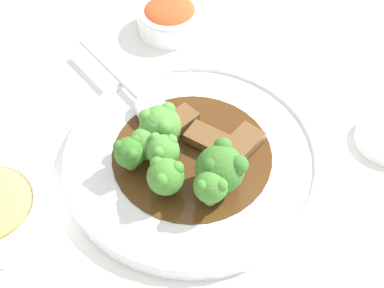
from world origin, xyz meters
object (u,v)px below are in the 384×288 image
broccoli_floret_1 (163,150)px  broccoli_floret_2 (129,152)px  beef_strip_0 (240,145)px  serving_spoon (145,103)px  beef_strip_2 (209,139)px  beef_strip_1 (177,123)px  broccoli_floret_0 (224,166)px  broccoli_floret_3 (211,186)px  broccoli_floret_4 (165,176)px  side_bowl_kimchi (169,17)px  main_plate (192,157)px  broccoli_floret_6 (145,143)px  broccoli_floret_5 (160,125)px

broccoli_floret_1 → broccoli_floret_2: size_ratio=1.11×
beef_strip_0 → broccoli_floret_2: 0.13m
serving_spoon → beef_strip_2: bearing=110.5°
beef_strip_1 → broccoli_floret_2: bearing=16.1°
broccoli_floret_0 → broccoli_floret_3: size_ratio=1.16×
broccoli_floret_3 → broccoli_floret_4: bearing=-50.8°
broccoli_floret_1 → side_bowl_kimchi: 0.26m
main_plate → broccoli_floret_1: size_ratio=6.30×
serving_spoon → side_bowl_kimchi: side_bowl_kimchi is taller
beef_strip_0 → side_bowl_kimchi: bearing=-103.1°
broccoli_floret_6 → side_bowl_kimchi: broccoli_floret_6 is taller
broccoli_floret_1 → broccoli_floret_5: broccoli_floret_5 is taller
beef_strip_0 → side_bowl_kimchi: size_ratio=0.71×
broccoli_floret_2 → broccoli_floret_4: (-0.02, 0.05, 0.00)m
broccoli_floret_1 → broccoli_floret_4: 0.03m
broccoli_floret_3 → broccoli_floret_4: broccoli_floret_3 is taller
broccoli_floret_5 → side_bowl_kimchi: 0.23m
beef_strip_0 → beef_strip_2: size_ratio=1.05×
serving_spoon → broccoli_floret_0: bearing=95.4°
broccoli_floret_2 → broccoli_floret_5: (-0.05, -0.01, 0.00)m
beef_strip_1 → main_plate: bearing=80.7°
broccoli_floret_1 → broccoli_floret_2: (0.03, -0.02, -0.00)m
broccoli_floret_1 → broccoli_floret_5: size_ratio=0.89×
beef_strip_2 → side_bowl_kimchi: side_bowl_kimchi is taller
broccoli_floret_4 → broccoli_floret_5: size_ratio=0.85×
broccoli_floret_1 → side_bowl_kimchi: bearing=-123.4°
main_plate → broccoli_floret_6: 0.06m
broccoli_floret_1 → broccoli_floret_3: 0.07m
beef_strip_0 → side_bowl_kimchi: side_bowl_kimchi is taller
broccoli_floret_4 → beef_strip_2: bearing=-158.6°
broccoli_floret_2 → broccoli_floret_0: bearing=134.4°
broccoli_floret_1 → broccoli_floret_6: bearing=-69.7°
broccoli_floret_6 → serving_spoon: bearing=-119.5°
beef_strip_0 → broccoli_floret_4: 0.10m
broccoli_floret_2 → beef_strip_1: bearing=-163.9°
beef_strip_0 → side_bowl_kimchi: 0.25m
broccoli_floret_1 → beef_strip_1: bearing=-137.0°
broccoli_floret_6 → broccoli_floret_2: bearing=9.3°
beef_strip_0 → broccoli_floret_4: broccoli_floret_4 is taller
broccoli_floret_4 → main_plate: bearing=-151.7°
main_plate → beef_strip_1: bearing=-99.3°
beef_strip_0 → broccoli_floret_1: (0.09, -0.03, 0.02)m
broccoli_floret_3 → serving_spoon: (-0.01, -0.15, -0.02)m
beef_strip_0 → beef_strip_1: (0.04, -0.07, 0.00)m
beef_strip_1 → side_bowl_kimchi: size_ratio=0.60×
main_plate → broccoli_floret_6: broccoli_floret_6 is taller
broccoli_floret_2 → broccoli_floret_5: broccoli_floret_5 is taller
beef_strip_1 → broccoli_floret_3: size_ratio=1.19×
beef_strip_2 → broccoli_floret_3: broccoli_floret_3 is taller
broccoli_floret_0 → broccoli_floret_1: bearing=-51.9°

